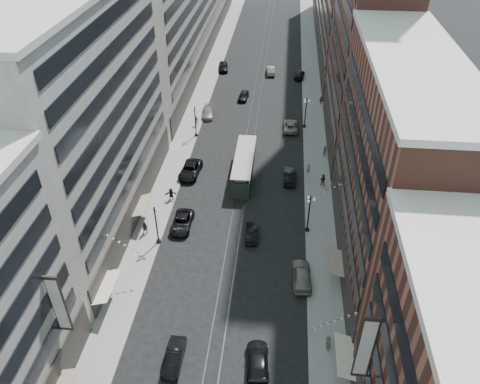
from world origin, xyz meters
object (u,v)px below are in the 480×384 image
at_px(car_11, 291,126).
at_px(pedestrian_5, 171,194).
at_px(lamppost_se_far, 309,212).
at_px(car_12, 299,75).
at_px(pedestrian_7, 323,180).
at_px(car_extra_0, 252,233).
at_px(pedestrian_9, 321,100).
at_px(car_4, 302,275).
at_px(car_14, 271,70).
at_px(streetcar, 244,167).
at_px(car_8, 208,113).
at_px(car_5, 174,357).
at_px(pedestrian_2, 145,228).
at_px(pedestrian_6, 197,121).
at_px(lamppost_sw_mid, 195,120).
at_px(lamppost_se_mid, 306,112).
at_px(pedestrian_extra_1, 325,150).
at_px(pedestrian_4, 328,343).
at_px(car_10, 290,176).
at_px(car_7, 190,170).
at_px(car_13, 243,96).
at_px(car_9, 223,66).
at_px(lamppost_sw_far, 156,224).
at_px(car_2, 182,222).
at_px(pedestrian_8, 308,168).
at_px(car_6, 258,361).

bearing_deg(car_11, pedestrian_5, 53.82).
xyz_separation_m(lamppost_se_far, car_12, (-0.80, 50.48, -2.38)).
xyz_separation_m(pedestrian_7, car_extra_0, (-9.37, -12.12, -0.37)).
relative_size(pedestrian_5, pedestrian_9, 1.16).
distance_m(car_4, car_14, 61.12).
xyz_separation_m(streetcar, car_8, (-8.40, 18.75, -0.86)).
bearing_deg(car_5, pedestrian_2, 113.05).
bearing_deg(pedestrian_6, car_11, -161.77).
distance_m(lamppost_sw_mid, pedestrian_6, 4.19).
distance_m(lamppost_se_mid, car_8, 17.97).
distance_m(lamppost_se_mid, pedestrian_7, 17.89).
bearing_deg(car_4, lamppost_se_mid, -94.57).
relative_size(lamppost_se_mid, car_8, 1.11).
relative_size(car_14, pedestrian_extra_1, 2.72).
bearing_deg(pedestrian_4, car_10, -8.55).
bearing_deg(pedestrian_4, lamppost_se_mid, -14.44).
height_order(car_7, car_13, car_7).
height_order(streetcar, pedestrian_7, streetcar).
xyz_separation_m(car_9, pedestrian_extra_1, (20.71, -34.35, 0.19)).
distance_m(lamppost_sw_far, pedestrian_5, 9.06).
height_order(lamppost_se_far, car_2, lamppost_se_far).
bearing_deg(car_10, pedestrian_9, -102.57).
height_order(lamppost_sw_far, pedestrian_9, lamppost_sw_far).
relative_size(car_2, car_13, 1.23).
distance_m(lamppost_sw_far, pedestrian_8, 25.63).
distance_m(car_5, car_7, 32.06).
relative_size(car_4, pedestrian_4, 2.68).
relative_size(pedestrian_4, car_extra_0, 0.46).
distance_m(car_4, car_10, 20.10).
distance_m(car_2, car_7, 12.15).
bearing_deg(car_14, car_13, 65.62).
bearing_deg(pedestrian_5, pedestrian_9, 45.76).
relative_size(lamppost_se_far, pedestrian_4, 2.84).
bearing_deg(car_10, car_11, -90.28).
xyz_separation_m(car_7, pedestrian_7, (19.60, -1.04, 0.25)).
xyz_separation_m(lamppost_se_mid, car_9, (-17.60, 25.17, -2.25)).
height_order(car_8, pedestrian_9, pedestrian_9).
height_order(lamppost_sw_mid, car_8, lamppost_sw_mid).
relative_size(lamppost_sw_far, car_extra_0, 1.31).
bearing_deg(lamppost_se_far, car_13, 106.94).
xyz_separation_m(lamppost_sw_mid, car_12, (17.60, 27.48, -2.38)).
relative_size(car_6, pedestrian_9, 3.28).
distance_m(car_11, pedestrian_6, 16.52).
distance_m(lamppost_se_far, car_9, 56.05).
relative_size(pedestrian_5, car_extra_0, 0.43).
relative_size(car_5, pedestrian_9, 2.89).
relative_size(car_6, car_extra_0, 1.22).
height_order(pedestrian_2, car_8, pedestrian_2).
height_order(streetcar, car_5, streetcar).
distance_m(car_9, car_extra_0, 55.92).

